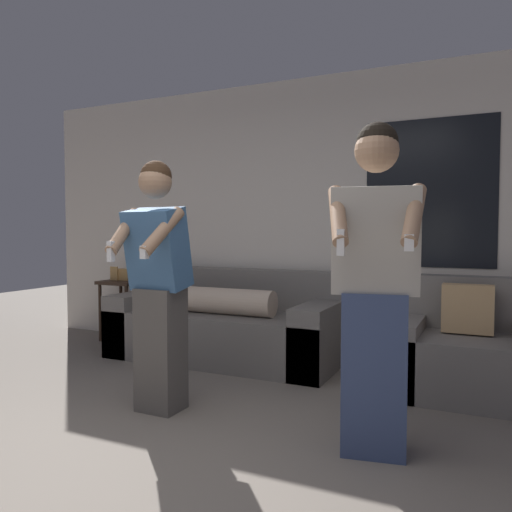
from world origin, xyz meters
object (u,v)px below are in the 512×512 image
at_px(armchair, 467,354).
at_px(person_right, 375,287).
at_px(couch, 226,326).
at_px(person_left, 158,283).
at_px(side_table, 123,290).

xyz_separation_m(armchair, person_right, (-0.42, -1.29, 0.61)).
distance_m(couch, person_left, 1.55).
bearing_deg(person_right, armchair, 72.10).
bearing_deg(side_table, person_right, -28.29).
distance_m(side_table, person_left, 2.38).
height_order(armchair, person_left, person_left).
distance_m(couch, side_table, 1.47).
bearing_deg(couch, person_left, -79.91).
bearing_deg(side_table, armchair, -6.38).
height_order(couch, person_right, person_right).
bearing_deg(person_left, person_right, -1.56).
bearing_deg(person_right, person_left, 178.44).
distance_m(armchair, person_right, 1.49).
distance_m(couch, person_right, 2.33).
bearing_deg(person_right, couch, 139.50).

